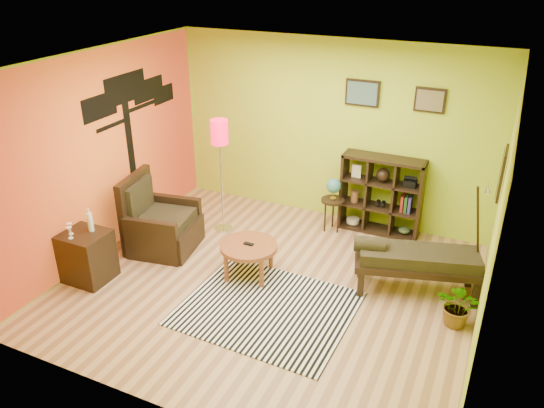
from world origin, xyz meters
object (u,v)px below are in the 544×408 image
at_px(coffee_table, 249,249).
at_px(floor_lamp, 220,142).
at_px(armchair, 159,226).
at_px(side_cabinet, 87,256).
at_px(bench, 415,259).
at_px(potted_plant, 458,310).
at_px(cube_shelf, 382,195).
at_px(globe_table, 333,192).

relative_size(coffee_table, floor_lamp, 0.43).
xyz_separation_m(armchair, floor_lamp, (0.56, 0.84, 1.08)).
bearing_deg(side_cabinet, bench, 21.04).
relative_size(side_cabinet, potted_plant, 1.84).
distance_m(side_cabinet, cube_shelf, 4.24).
relative_size(coffee_table, cube_shelf, 0.63).
height_order(side_cabinet, bench, side_cabinet).
height_order(bench, potted_plant, bench).
distance_m(coffee_table, bench, 2.10).
bearing_deg(globe_table, side_cabinet, -133.47).
relative_size(floor_lamp, globe_table, 2.03).
bearing_deg(side_cabinet, coffee_table, 27.09).
bearing_deg(bench, armchair, -173.16).
xyz_separation_m(floor_lamp, globe_table, (1.53, 0.67, -0.76)).
bearing_deg(armchair, coffee_table, -4.61).
bearing_deg(cube_shelf, globe_table, -156.86).
xyz_separation_m(side_cabinet, globe_table, (2.45, 2.58, 0.31)).
bearing_deg(coffee_table, globe_table, 70.15).
xyz_separation_m(coffee_table, side_cabinet, (-1.86, -0.95, -0.06)).
relative_size(coffee_table, armchair, 0.69).
relative_size(armchair, floor_lamp, 0.62).
height_order(coffee_table, globe_table, globe_table).
bearing_deg(armchair, globe_table, 35.86).
distance_m(globe_table, potted_plant, 2.61).
height_order(floor_lamp, potted_plant, floor_lamp).
bearing_deg(armchair, floor_lamp, 56.27).
bearing_deg(globe_table, bench, -37.04).
distance_m(side_cabinet, globe_table, 3.57).
bearing_deg(side_cabinet, cube_shelf, 42.63).
bearing_deg(coffee_table, potted_plant, 1.58).
xyz_separation_m(cube_shelf, bench, (0.77, -1.37, -0.14)).
xyz_separation_m(side_cabinet, cube_shelf, (3.11, 2.87, 0.26)).
relative_size(side_cabinet, cube_shelf, 0.82).
distance_m(coffee_table, globe_table, 1.75).
xyz_separation_m(side_cabinet, floor_lamp, (0.92, 1.92, 1.07)).
bearing_deg(armchair, potted_plant, -0.67).
height_order(cube_shelf, potted_plant, cube_shelf).
height_order(globe_table, potted_plant, globe_table).
bearing_deg(floor_lamp, potted_plant, -14.00).
distance_m(cube_shelf, bench, 1.58).
distance_m(bench, potted_plant, 0.81).
height_order(coffee_table, bench, bench).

